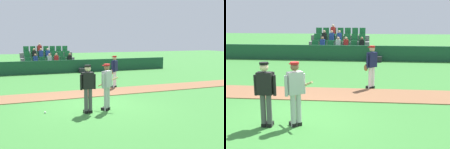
% 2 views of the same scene
% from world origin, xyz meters
% --- Properties ---
extents(ground_plane, '(80.00, 80.00, 0.00)m').
position_xyz_m(ground_plane, '(0.00, 0.00, 0.00)').
color(ground_plane, '#387A33').
extents(infield_dirt_path, '(28.00, 1.83, 0.03)m').
position_xyz_m(infield_dirt_path, '(0.00, 2.80, 0.01)').
color(infield_dirt_path, brown).
rests_on(infield_dirt_path, ground).
extents(dugout_fence, '(20.00, 0.16, 1.01)m').
position_xyz_m(dugout_fence, '(0.00, 11.30, 0.50)').
color(dugout_fence, '#19472D').
rests_on(dugout_fence, ground).
extents(stadium_bleachers, '(4.45, 2.95, 2.30)m').
position_xyz_m(stadium_bleachers, '(-0.01, 13.16, 0.63)').
color(stadium_bleachers, slate).
rests_on(stadium_bleachers, ground).
extents(batter_grey_jersey, '(0.72, 0.69, 1.76)m').
position_xyz_m(batter_grey_jersey, '(0.17, -0.46, 0.97)').
color(batter_grey_jersey, '#B2B2B2').
rests_on(batter_grey_jersey, ground).
extents(umpire_home_plate, '(0.59, 0.31, 1.76)m').
position_xyz_m(umpire_home_plate, '(-0.61, -0.58, 1.00)').
color(umpire_home_plate, '#4C4C4C').
rests_on(umpire_home_plate, ground).
extents(runner_navy_jersey, '(0.56, 0.50, 1.76)m').
position_xyz_m(runner_navy_jersey, '(2.22, 3.83, 0.96)').
color(runner_navy_jersey, white).
rests_on(runner_navy_jersey, ground).
extents(baseball, '(0.07, 0.07, 0.07)m').
position_xyz_m(baseball, '(-2.08, -0.07, 0.04)').
color(baseball, white).
rests_on(baseball, ground).
extents(equipment_bag, '(0.90, 0.36, 0.36)m').
position_xyz_m(equipment_bag, '(2.52, 10.85, 0.18)').
color(equipment_bag, '#232328').
rests_on(equipment_bag, ground).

